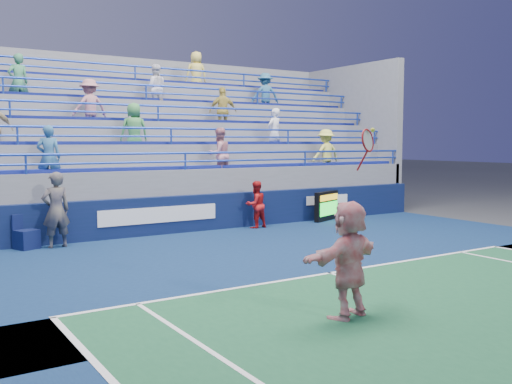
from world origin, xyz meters
TOP-DOWN VIEW (x-y plane):
  - ground at (0.00, 0.00)m, footprint 120.00×120.00m
  - sponsor_wall at (0.00, 6.50)m, footprint 18.00×0.32m
  - bleacher_stand at (-0.01, 10.27)m, footprint 18.00×5.60m
  - serve_speed_board at (5.02, 6.15)m, footprint 1.40×0.71m
  - judge_chair at (-4.65, 6.17)m, footprint 0.64×0.66m
  - tennis_player at (-1.64, -2.37)m, footprint 1.74×0.88m
  - line_judge at (-3.97, 5.94)m, footprint 0.75×0.54m
  - ball_girl at (2.07, 6.04)m, footprint 0.77×0.62m

SIDE VIEW (x-z plane):
  - ground at x=0.00m, z-range 0.00..0.00m
  - judge_chair at x=-4.65m, z-range -0.16..0.72m
  - serve_speed_board at x=5.02m, z-range 0.00..1.01m
  - sponsor_wall at x=0.00m, z-range 0.00..1.10m
  - ball_girl at x=2.07m, z-range 0.00..1.47m
  - tennis_player at x=-1.64m, z-range -0.54..2.35m
  - line_judge at x=-3.97m, z-range 0.00..1.93m
  - bleacher_stand at x=-0.01m, z-range -1.52..4.61m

